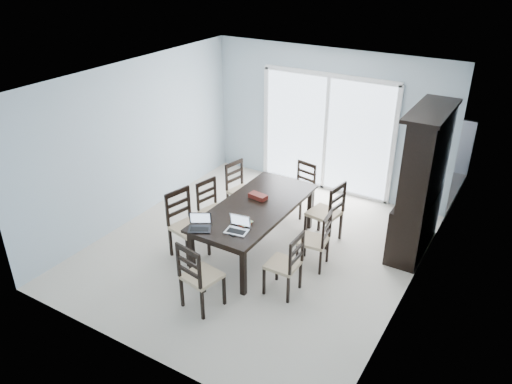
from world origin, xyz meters
TOP-DOWN VIEW (x-y plane):
  - floor at (0.00, 0.00)m, footprint 5.00×5.00m
  - ceiling at (0.00, 0.00)m, footprint 5.00×5.00m
  - back_wall at (0.00, 2.50)m, footprint 4.50×0.02m
  - wall_left at (-2.25, 0.00)m, footprint 0.02×5.00m
  - wall_right at (2.25, 0.00)m, footprint 0.02×5.00m
  - balcony at (0.00, 3.50)m, footprint 4.50×2.00m
  - railing at (0.00, 4.50)m, footprint 4.50×0.06m
  - dining_table at (0.00, 0.00)m, footprint 1.00×2.20m
  - china_hutch at (2.02, 1.25)m, footprint 0.50×1.38m
  - sliding_door at (0.00, 2.48)m, footprint 2.52×0.05m
  - chair_left_near at (-0.84, -0.61)m, footprint 0.54×0.53m
  - chair_left_mid at (-0.83, 0.04)m, footprint 0.48×0.47m
  - chair_left_far at (-0.83, 0.84)m, footprint 0.49×0.48m
  - chair_right_near at (0.92, -0.68)m, footprint 0.41×0.40m
  - chair_right_mid at (1.00, 0.08)m, footprint 0.43×0.42m
  - chair_right_far at (0.86, 0.76)m, footprint 0.51×0.50m
  - chair_end_near at (0.08, -1.55)m, footprint 0.49×0.50m
  - chair_end_far at (0.06, 1.45)m, footprint 0.45×0.46m
  - laptop_dark at (-0.29, -0.96)m, footprint 0.36×0.33m
  - laptop_silver at (0.16, -0.75)m, footprint 0.33×0.25m
  - book_stack at (0.11, -0.53)m, footprint 0.27×0.22m
  - cell_phone at (0.15, -0.85)m, footprint 0.12×0.08m
  - game_box at (-0.08, 0.22)m, footprint 0.29×0.17m
  - hot_tub at (-0.77, 3.70)m, footprint 1.76×1.59m

SIDE VIEW (x-z plane):
  - balcony at x=0.00m, z-range -0.10..0.00m
  - floor at x=0.00m, z-range 0.00..0.00m
  - hot_tub at x=-0.77m, z-range 0.00..0.87m
  - chair_right_mid at x=1.00m, z-range 0.03..1.04m
  - chair_end_far at x=0.06m, z-range 0.03..1.05m
  - railing at x=0.00m, z-range 0.00..1.10m
  - chair_right_near at x=0.92m, z-range 0.03..1.08m
  - chair_left_mid at x=-0.83m, z-range 0.03..1.08m
  - chair_left_far at x=-0.83m, z-range 0.03..1.09m
  - chair_end_near at x=0.08m, z-range 0.03..1.15m
  - chair_right_far at x=0.86m, z-range 0.03..1.19m
  - chair_left_near at x=-0.84m, z-range 0.03..1.20m
  - dining_table at x=0.00m, z-range 0.30..1.05m
  - cell_phone at x=0.15m, z-range 0.75..0.76m
  - book_stack at x=0.11m, z-range 0.75..0.79m
  - game_box at x=-0.08m, z-range 0.75..0.82m
  - laptop_silver at x=0.16m, z-range 0.70..0.90m
  - laptop_dark at x=-0.29m, z-range 0.70..0.90m
  - china_hutch at x=2.02m, z-range -0.03..2.17m
  - sliding_door at x=0.00m, z-range 0.00..2.18m
  - back_wall at x=0.00m, z-range 0.00..2.60m
  - wall_left at x=-2.25m, z-range 0.00..2.60m
  - wall_right at x=2.25m, z-range 0.00..2.60m
  - ceiling at x=0.00m, z-range 2.60..2.60m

